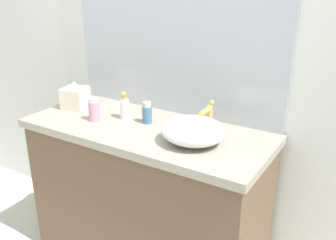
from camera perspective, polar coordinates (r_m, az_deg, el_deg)
The scene contains 9 objects.
bathroom_wall_rear at distance 2.26m, azimuth 1.37°, elevation 11.03°, with size 6.00×0.06×2.60m, color silver.
vanity_counter at distance 2.31m, azimuth -3.14°, elevation -11.40°, with size 1.38×0.59×0.90m.
wall_mirror_panel at distance 2.21m, azimuth 0.82°, elevation 16.02°, with size 1.35×0.01×1.19m, color #B2BCC6.
sink_basin at distance 1.90m, azimuth 3.76°, elevation -1.59°, with size 0.32×0.31×0.12m, color white.
faucet at distance 2.02m, azimuth 6.01°, elevation 0.85°, with size 0.03×0.14×0.16m.
soap_dispenser at distance 2.22m, azimuth -6.49°, elevation 1.88°, with size 0.05×0.05×0.16m.
lotion_bottle at distance 2.22m, azimuth -10.92°, elevation 1.49°, with size 0.06×0.06×0.13m.
perfume_bottle at distance 2.14m, azimuth -3.12°, elevation 1.03°, with size 0.05×0.05×0.12m.
tissue_box at distance 2.45m, azimuth -13.62°, elevation 3.39°, with size 0.17×0.17×0.17m.
Camera 1 is at (1.13, -1.19, 1.70)m, focal length 41.11 mm.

